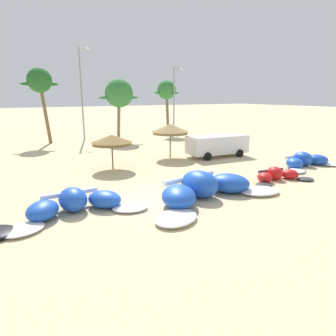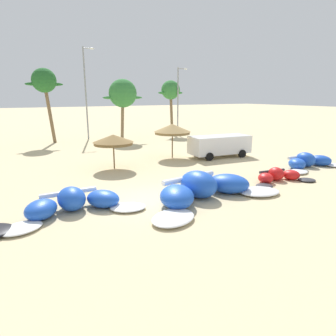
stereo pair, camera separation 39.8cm
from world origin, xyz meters
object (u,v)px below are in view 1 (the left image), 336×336
at_px(kite_right_of_center, 306,161).
at_px(lamppost_east_center, 175,98).
at_px(kite_left, 75,204).
at_px(kite_left_of_center, 205,189).
at_px(palm_center_right, 167,91).
at_px(palm_left_of_gap, 40,82).
at_px(palm_center_left, 119,94).
at_px(kite_center, 277,175).
at_px(beach_umbrella_middle, 170,129).
at_px(parked_van, 216,144).
at_px(lamppost_west_center, 82,90).
at_px(beach_umbrella_near_van, 112,140).

xyz_separation_m(kite_right_of_center, lamppost_east_center, (1.05, 20.65, 4.45)).
height_order(kite_left, lamppost_east_center, lamppost_east_center).
distance_m(kite_left_of_center, palm_center_right, 27.02).
xyz_separation_m(kite_left_of_center, palm_left_of_gap, (-4.19, 23.68, 6.08)).
xyz_separation_m(kite_left_of_center, palm_center_left, (3.96, 21.75, 4.85)).
bearing_deg(lamppost_east_center, palm_center_left, -174.02).
distance_m(kite_center, kite_right_of_center, 5.17).
xyz_separation_m(beach_umbrella_middle, parked_van, (3.67, -1.64, -1.38)).
height_order(parked_van, palm_center_left, palm_center_left).
bearing_deg(lamppost_west_center, parked_van, -67.19).
bearing_deg(lamppost_west_center, palm_left_of_gap, -166.64).
bearing_deg(palm_left_of_gap, parked_van, -52.77).
bearing_deg(palm_center_right, palm_center_left, -164.40).
relative_size(kite_left, lamppost_west_center, 0.62).
height_order(beach_umbrella_near_van, palm_center_right, palm_center_right).
bearing_deg(parked_van, palm_center_right, 75.39).
relative_size(beach_umbrella_near_van, beach_umbrella_middle, 0.94).
distance_m(lamppost_west_center, lamppost_east_center, 11.73).
relative_size(kite_center, lamppost_west_center, 0.43).
xyz_separation_m(kite_center, lamppost_west_center, (-5.48, 24.36, 5.52)).
bearing_deg(kite_left_of_center, lamppost_east_center, 61.98).
distance_m(beach_umbrella_near_van, lamppost_west_center, 16.80).
height_order(kite_center, beach_umbrella_middle, beach_umbrella_middle).
xyz_separation_m(kite_left, kite_left_of_center, (6.29, -1.46, 0.11)).
distance_m(beach_umbrella_middle, palm_left_of_gap, 16.43).
distance_m(kite_center, palm_left_of_gap, 26.15).
bearing_deg(palm_center_right, lamppost_west_center, 175.10).
bearing_deg(parked_van, palm_left_of_gap, 127.23).
xyz_separation_m(kite_left, palm_left_of_gap, (2.10, 22.22, 6.19)).
distance_m(kite_center, palm_center_left, 22.00).
relative_size(kite_left_of_center, parked_van, 1.57).
bearing_deg(parked_van, kite_left, -153.57).
relative_size(kite_left, beach_umbrella_middle, 2.11).
relative_size(beach_umbrella_near_van, lamppost_west_center, 0.27).
distance_m(kite_right_of_center, palm_left_of_gap, 27.22).
relative_size(kite_left, kite_right_of_center, 1.09).
relative_size(kite_left_of_center, palm_center_left, 1.21).
distance_m(kite_left_of_center, palm_left_of_gap, 24.81).
bearing_deg(kite_left_of_center, parked_van, 48.00).
bearing_deg(palm_left_of_gap, kite_left_of_center, -79.96).
relative_size(kite_left, parked_van, 1.21).
distance_m(parked_van, palm_center_left, 14.54).
distance_m(kite_right_of_center, beach_umbrella_near_van, 14.56).
bearing_deg(kite_center, parked_van, 79.53).
bearing_deg(kite_left, lamppost_west_center, 73.67).
bearing_deg(parked_van, lamppost_west_center, 112.81).
bearing_deg(lamppost_east_center, kite_left_of_center, -118.02).
distance_m(kite_left, kite_left_of_center, 6.46).
bearing_deg(palm_center_right, beach_umbrella_middle, -119.02).
bearing_deg(kite_right_of_center, kite_left, -178.39).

